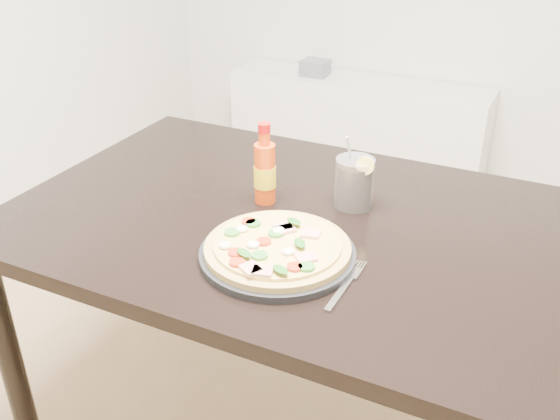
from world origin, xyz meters
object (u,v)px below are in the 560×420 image
at_px(fork, 347,283).
at_px(cola_cup, 354,184).
at_px(dining_table, 301,248).
at_px(hot_sauce_bottle, 265,171).
at_px(plate, 278,254).
at_px(media_console, 357,124).
at_px(pizza, 277,247).

bearing_deg(fork, cola_cup, 109.16).
distance_m(dining_table, fork, 0.30).
xyz_separation_m(hot_sauce_bottle, fork, (0.31, -0.25, -0.08)).
relative_size(dining_table, plate, 4.19).
bearing_deg(media_console, hot_sauce_bottle, -78.00).
xyz_separation_m(dining_table, media_console, (-0.52, 1.93, -0.42)).
bearing_deg(pizza, dining_table, 96.94).
height_order(plate, pizza, pizza).
xyz_separation_m(plate, hot_sauce_bottle, (-0.14, 0.22, 0.07)).
xyz_separation_m(cola_cup, fork, (0.11, -0.33, -0.06)).
distance_m(cola_cup, fork, 0.35).
height_order(cola_cup, fork, cola_cup).
bearing_deg(plate, cola_cup, 77.83).
distance_m(plate, hot_sauce_bottle, 0.27).
distance_m(pizza, cola_cup, 0.31).
bearing_deg(hot_sauce_bottle, plate, -57.16).
distance_m(plate, fork, 0.17).
bearing_deg(pizza, media_console, 104.41).
bearing_deg(hot_sauce_bottle, dining_table, -18.49).
distance_m(dining_table, cola_cup, 0.20).
relative_size(dining_table, media_console, 1.00).
bearing_deg(hot_sauce_bottle, media_console, 102.00).
relative_size(pizza, cola_cup, 1.69).
relative_size(pizza, media_console, 0.22).
distance_m(plate, pizza, 0.02).
height_order(hot_sauce_bottle, cola_cup, hot_sauce_bottle).
xyz_separation_m(dining_table, fork, (0.19, -0.21, 0.09)).
bearing_deg(dining_table, cola_cup, 52.89).
xyz_separation_m(pizza, cola_cup, (0.06, 0.30, 0.03)).
distance_m(pizza, media_console, 2.24).
bearing_deg(pizza, plate, 62.00).
relative_size(dining_table, pizza, 4.49).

